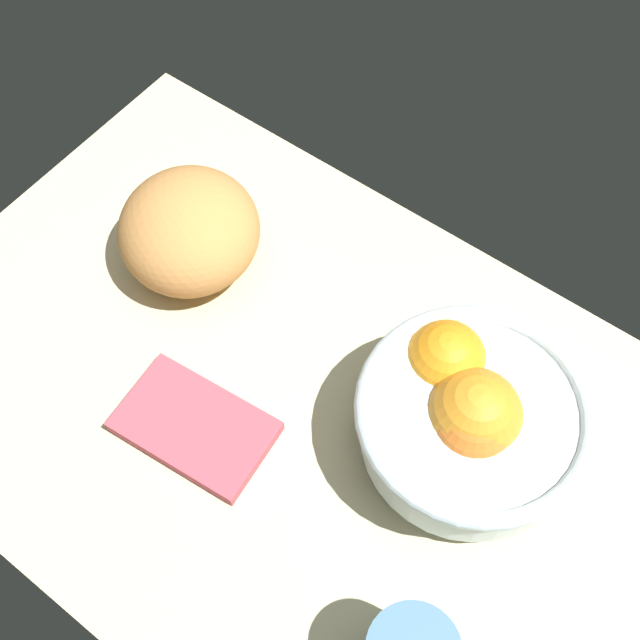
% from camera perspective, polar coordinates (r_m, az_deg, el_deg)
% --- Properties ---
extents(ground_plane, '(0.80, 0.53, 0.03)m').
position_cam_1_polar(ground_plane, '(0.81, -1.80, -6.43)').
color(ground_plane, beige).
extents(fruit_bowl, '(0.21, 0.21, 0.11)m').
position_cam_1_polar(fruit_bowl, '(0.74, 10.27, -6.53)').
color(fruit_bowl, silver).
rests_on(fruit_bowl, ground).
extents(bread_loaf, '(0.21, 0.21, 0.10)m').
position_cam_1_polar(bread_loaf, '(0.85, -9.02, 6.13)').
color(bread_loaf, '#C48444').
rests_on(bread_loaf, ground).
extents(napkin_folded, '(0.15, 0.10, 0.01)m').
position_cam_1_polar(napkin_folded, '(0.79, -8.64, -7.28)').
color(napkin_folded, '#AF4855').
rests_on(napkin_folded, ground).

